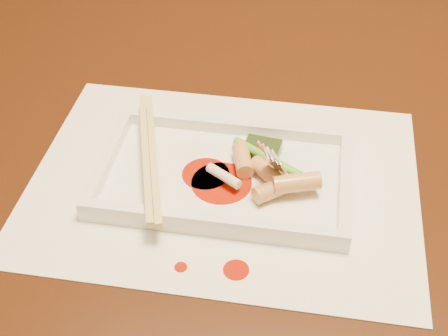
% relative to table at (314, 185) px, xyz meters
% --- Properties ---
extents(table, '(1.40, 0.90, 0.75)m').
position_rel_table_xyz_m(table, '(0.00, 0.00, 0.00)').
color(table, black).
rests_on(table, ground).
extents(placemat, '(0.40, 0.30, 0.00)m').
position_rel_table_xyz_m(placemat, '(-0.10, -0.12, 0.10)').
color(placemat, white).
rests_on(placemat, table).
extents(sauce_splatter_a, '(0.02, 0.02, 0.00)m').
position_rel_table_xyz_m(sauce_splatter_a, '(-0.07, -0.23, 0.10)').
color(sauce_splatter_a, '#A51804').
rests_on(sauce_splatter_a, placemat).
extents(sauce_splatter_b, '(0.01, 0.01, 0.00)m').
position_rel_table_xyz_m(sauce_splatter_b, '(-0.12, -0.24, 0.10)').
color(sauce_splatter_b, '#A51804').
rests_on(sauce_splatter_b, placemat).
extents(plate_base, '(0.26, 0.16, 0.01)m').
position_rel_table_xyz_m(plate_base, '(-0.10, -0.12, 0.11)').
color(plate_base, white).
rests_on(plate_base, placemat).
extents(plate_rim_far, '(0.26, 0.01, 0.01)m').
position_rel_table_xyz_m(plate_rim_far, '(-0.10, -0.05, 0.12)').
color(plate_rim_far, white).
rests_on(plate_rim_far, plate_base).
extents(plate_rim_near, '(0.26, 0.01, 0.01)m').
position_rel_table_xyz_m(plate_rim_near, '(-0.10, -0.19, 0.12)').
color(plate_rim_near, white).
rests_on(plate_rim_near, plate_base).
extents(plate_rim_left, '(0.01, 0.14, 0.01)m').
position_rel_table_xyz_m(plate_rim_left, '(-0.22, -0.12, 0.12)').
color(plate_rim_left, white).
rests_on(plate_rim_left, plate_base).
extents(plate_rim_right, '(0.01, 0.14, 0.01)m').
position_rel_table_xyz_m(plate_rim_right, '(0.03, -0.12, 0.12)').
color(plate_rim_right, white).
rests_on(plate_rim_right, plate_base).
extents(veg_piece, '(0.04, 0.03, 0.01)m').
position_rel_table_xyz_m(veg_piece, '(-0.06, -0.08, 0.12)').
color(veg_piece, black).
rests_on(veg_piece, plate_base).
extents(scallion_white, '(0.04, 0.03, 0.01)m').
position_rel_table_xyz_m(scallion_white, '(-0.09, -0.13, 0.12)').
color(scallion_white, '#EAEACC').
rests_on(scallion_white, plate_base).
extents(scallion_green, '(0.08, 0.05, 0.01)m').
position_rel_table_xyz_m(scallion_green, '(-0.05, -0.10, 0.12)').
color(scallion_green, '#419C19').
rests_on(scallion_green, plate_base).
extents(chopstick_a, '(0.07, 0.20, 0.01)m').
position_rel_table_xyz_m(chopstick_a, '(-0.18, -0.12, 0.13)').
color(chopstick_a, '#DEC16F').
rests_on(chopstick_a, plate_rim_near).
extents(chopstick_b, '(0.07, 0.20, 0.01)m').
position_rel_table_xyz_m(chopstick_b, '(-0.17, -0.12, 0.13)').
color(chopstick_b, '#DEC16F').
rests_on(chopstick_b, plate_rim_near).
extents(fork, '(0.09, 0.10, 0.14)m').
position_rel_table_xyz_m(fork, '(-0.03, -0.10, 0.18)').
color(fork, silver).
rests_on(fork, plate_base).
extents(sauce_blob_0, '(0.05, 0.05, 0.00)m').
position_rel_table_xyz_m(sauce_blob_0, '(-0.12, -0.12, 0.11)').
color(sauce_blob_0, '#A51804').
rests_on(sauce_blob_0, plate_base).
extents(sauce_blob_1, '(0.06, 0.06, 0.00)m').
position_rel_table_xyz_m(sauce_blob_1, '(-0.10, -0.13, 0.11)').
color(sauce_blob_1, '#A51804').
rests_on(sauce_blob_1, plate_base).
extents(rice_cake_0, '(0.03, 0.04, 0.02)m').
position_rel_table_xyz_m(rice_cake_0, '(-0.08, -0.10, 0.12)').
color(rice_cake_0, tan).
rests_on(rice_cake_0, plate_base).
extents(rice_cake_1, '(0.04, 0.04, 0.02)m').
position_rel_table_xyz_m(rice_cake_1, '(-0.04, -0.14, 0.12)').
color(rice_cake_1, tan).
rests_on(rice_cake_1, plate_base).
extents(rice_cake_2, '(0.05, 0.03, 0.02)m').
position_rel_table_xyz_m(rice_cake_2, '(-0.02, -0.14, 0.13)').
color(rice_cake_2, tan).
rests_on(rice_cake_2, plate_base).
extents(rice_cake_3, '(0.04, 0.04, 0.02)m').
position_rel_table_xyz_m(rice_cake_3, '(-0.05, -0.12, 0.12)').
color(rice_cake_3, tan).
rests_on(rice_cake_3, plate_base).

